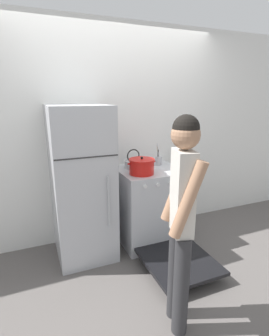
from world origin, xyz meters
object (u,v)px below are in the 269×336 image
Objects in this scene: utensil_jar at (158,160)px; person at (181,215)px; refrigerator at (82,184)px; stove_range at (151,206)px; dutch_oven_pot at (142,166)px; tea_kettle at (133,163)px.

person is at bearing -111.25° from utensil_jar.
refrigerator reaches higher than person.
dutch_oven_pot is (-0.17, -0.10, 0.54)m from stove_range.
stove_range is 0.56m from tea_kettle.
refrigerator is 6.10× the size of utensil_jar.
stove_range is 0.57m from dutch_oven_pot.
dutch_oven_pot is at bearing -149.69° from stove_range.
dutch_oven_pot is 1.25× the size of tea_kettle.
dutch_oven_pot is 1.11m from person.
utensil_jar is 1.47m from person.
stove_range is 0.58m from utensil_jar.
utensil_jar is at bearing -5.40° from person.
refrigerator is at bearing -168.66° from tea_kettle.
stove_range is 5.39× the size of tea_kettle.
refrigerator reaches higher than stove_range.
stove_range is at bearing -135.80° from utensil_jar.
refrigerator is 5.08× the size of dutch_oven_pot.
tea_kettle is at bearing 7.66° from person.
refrigerator is 0.68m from tea_kettle.
stove_range is (0.80, -0.04, -0.37)m from refrigerator.
refrigerator is 6.35× the size of tea_kettle.
utensil_jar is (0.18, 0.18, 0.51)m from stove_range.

